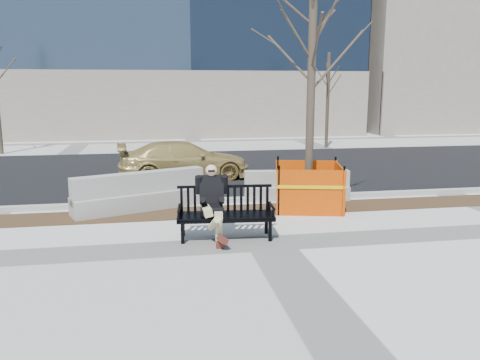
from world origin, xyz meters
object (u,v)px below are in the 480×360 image
at_px(tree_fence, 308,208).
at_px(jersey_barrier_left, 141,210).
at_px(bench, 226,238).
at_px(sedan, 185,179).
at_px(jersey_barrier_right, 296,200).
at_px(seated_man, 212,238).

bearing_deg(tree_fence, jersey_barrier_left, 172.10).
bearing_deg(jersey_barrier_left, bench, -78.25).
height_order(bench, sedan, sedan).
bearing_deg(bench, jersey_barrier_right, 56.89).
xyz_separation_m(seated_man, jersey_barrier_right, (2.68, 3.02, 0.00)).
bearing_deg(bench, seated_man, 168.91).
relative_size(seated_man, jersey_barrier_left, 0.45).
height_order(seated_man, jersey_barrier_left, seated_man).
bearing_deg(jersey_barrier_right, seated_man, -124.30).
distance_m(seated_man, tree_fence, 3.38).
relative_size(seated_man, jersey_barrier_right, 0.53).
bearing_deg(jersey_barrier_left, sedan, 49.76).
distance_m(tree_fence, sedan, 5.41).
relative_size(sedan, jersey_barrier_right, 1.52).
height_order(bench, tree_fence, tree_fence).
relative_size(bench, seated_man, 1.33).
distance_m(bench, jersey_barrier_left, 3.24).
relative_size(sedan, jersey_barrier_left, 1.29).
relative_size(tree_fence, sedan, 1.41).
distance_m(bench, jersey_barrier_right, 3.92).
distance_m(seated_man, sedan, 6.63).
height_order(bench, jersey_barrier_left, bench).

